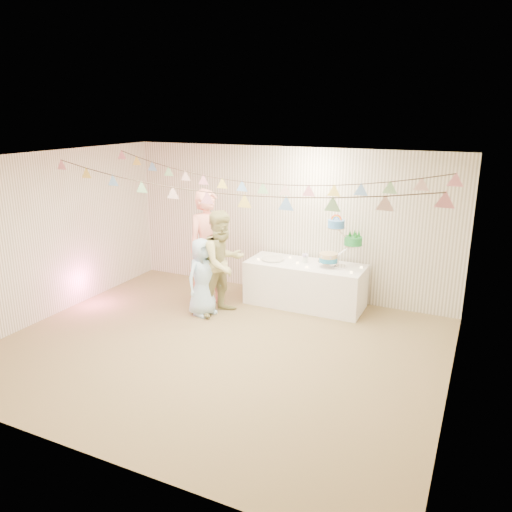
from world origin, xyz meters
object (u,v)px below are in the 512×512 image
at_px(cake_stand, 340,242).
at_px(person_child, 203,277).
at_px(person_adult_a, 209,248).
at_px(person_adult_b, 223,263).
at_px(table, 305,284).

xyz_separation_m(cake_stand, person_child, (-1.90, -1.12, -0.52)).
bearing_deg(person_adult_a, person_child, -129.01).
relative_size(person_adult_a, person_adult_b, 1.16).
bearing_deg(cake_stand, table, -174.81).
xyz_separation_m(cake_stand, person_adult_b, (-1.63, -0.94, -0.30)).
bearing_deg(person_adult_b, table, -29.62).
xyz_separation_m(table, person_child, (-1.35, -1.07, 0.27)).
bearing_deg(person_child, cake_stand, -41.49).
height_order(table, person_adult_b, person_adult_b).
bearing_deg(table, person_adult_b, -140.58).
height_order(cake_stand, person_child, cake_stand).
height_order(person_adult_a, person_adult_b, person_adult_a).
height_order(table, person_child, person_child).
bearing_deg(table, person_adult_a, -156.22).
relative_size(person_adult_b, person_child, 1.34).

